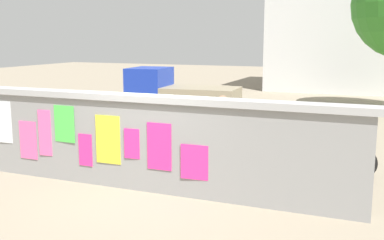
{
  "coord_description": "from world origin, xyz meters",
  "views": [
    {
      "loc": [
        3.96,
        -7.51,
        2.84
      ],
      "look_at": [
        -0.03,
        2.11,
        0.99
      ],
      "focal_mm": 43.66,
      "sensor_mm": 36.0,
      "label": 1
    }
  ],
  "objects_px": {
    "auto_rickshaw_truck": "(178,97)",
    "person_walking": "(222,124)",
    "bicycle_far": "(315,137)",
    "motorcycle": "(114,138)",
    "bicycle_near": "(334,159)"
  },
  "relations": [
    {
      "from": "auto_rickshaw_truck",
      "to": "person_walking",
      "type": "relative_size",
      "value": 2.29
    },
    {
      "from": "auto_rickshaw_truck",
      "to": "bicycle_far",
      "type": "height_order",
      "value": "auto_rickshaw_truck"
    },
    {
      "from": "motorcycle",
      "to": "bicycle_near",
      "type": "bearing_deg",
      "value": 3.77
    },
    {
      "from": "auto_rickshaw_truck",
      "to": "person_walking",
      "type": "height_order",
      "value": "auto_rickshaw_truck"
    },
    {
      "from": "bicycle_near",
      "to": "person_walking",
      "type": "bearing_deg",
      "value": -172.01
    },
    {
      "from": "motorcycle",
      "to": "person_walking",
      "type": "bearing_deg",
      "value": 0.16
    },
    {
      "from": "auto_rickshaw_truck",
      "to": "bicycle_near",
      "type": "relative_size",
      "value": 2.17
    },
    {
      "from": "auto_rickshaw_truck",
      "to": "bicycle_near",
      "type": "bearing_deg",
      "value": -37.72
    },
    {
      "from": "auto_rickshaw_truck",
      "to": "bicycle_near",
      "type": "xyz_separation_m",
      "value": [
        5.41,
        -4.19,
        -0.54
      ]
    },
    {
      "from": "person_walking",
      "to": "bicycle_far",
      "type": "bearing_deg",
      "value": 55.6
    },
    {
      "from": "motorcycle",
      "to": "person_walking",
      "type": "xyz_separation_m",
      "value": [
        2.74,
        0.01,
        0.52
      ]
    },
    {
      "from": "person_walking",
      "to": "motorcycle",
      "type": "bearing_deg",
      "value": -179.84
    },
    {
      "from": "bicycle_near",
      "to": "bicycle_far",
      "type": "distance_m",
      "value": 2.2
    },
    {
      "from": "bicycle_near",
      "to": "motorcycle",
      "type": "bearing_deg",
      "value": -176.23
    },
    {
      "from": "bicycle_near",
      "to": "person_walking",
      "type": "xyz_separation_m",
      "value": [
        -2.31,
        -0.33,
        0.62
      ]
    }
  ]
}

